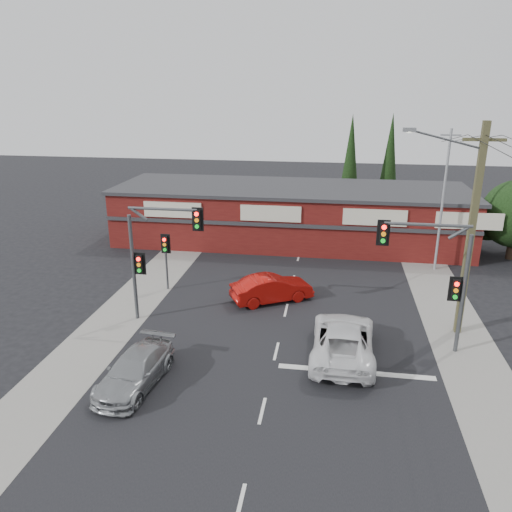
# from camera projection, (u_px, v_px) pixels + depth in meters

# --- Properties ---
(ground) EXTENTS (120.00, 120.00, 0.00)m
(ground) POSITION_uv_depth(u_px,v_px,m) (277.00, 348.00, 22.83)
(ground) COLOR black
(ground) RESTS_ON ground
(road_strip) EXTENTS (14.00, 70.00, 0.01)m
(road_strip) POSITION_uv_depth(u_px,v_px,m) (288.00, 304.00, 27.50)
(road_strip) COLOR black
(road_strip) RESTS_ON ground
(verge_left) EXTENTS (3.00, 70.00, 0.02)m
(verge_left) POSITION_uv_depth(u_px,v_px,m) (141.00, 294.00, 28.75)
(verge_left) COLOR gray
(verge_left) RESTS_ON ground
(verge_right) EXTENTS (3.00, 70.00, 0.02)m
(verge_right) POSITION_uv_depth(u_px,v_px,m) (448.00, 314.00, 26.25)
(verge_right) COLOR gray
(verge_right) RESTS_ON ground
(stop_line) EXTENTS (6.50, 0.35, 0.01)m
(stop_line) POSITION_uv_depth(u_px,v_px,m) (356.00, 372.00, 20.90)
(stop_line) COLOR silver
(stop_line) RESTS_ON ground
(white_suv) EXTENTS (2.81, 5.85, 1.61)m
(white_suv) POSITION_uv_depth(u_px,v_px,m) (343.00, 339.00, 21.95)
(white_suv) COLOR silver
(white_suv) RESTS_ON ground
(silver_suv) EXTENTS (2.34, 4.75, 1.33)m
(silver_suv) POSITION_uv_depth(u_px,v_px,m) (135.00, 370.00, 19.82)
(silver_suv) COLOR #989B9D
(silver_suv) RESTS_ON ground
(red_sedan) EXTENTS (4.71, 3.60, 1.49)m
(red_sedan) POSITION_uv_depth(u_px,v_px,m) (272.00, 288.00, 27.66)
(red_sedan) COLOR #A50E0A
(red_sedan) RESTS_ON ground
(lane_dashes) EXTENTS (0.12, 37.03, 0.01)m
(lane_dashes) POSITION_uv_depth(u_px,v_px,m) (276.00, 351.00, 22.56)
(lane_dashes) COLOR silver
(lane_dashes) RESTS_ON ground
(shop_building) EXTENTS (27.30, 8.40, 4.22)m
(shop_building) POSITION_uv_depth(u_px,v_px,m) (290.00, 214.00, 38.17)
(shop_building) COLOR #4F110F
(shop_building) RESTS_ON ground
(conifer_near) EXTENTS (1.80, 1.80, 9.25)m
(conifer_near) POSITION_uv_depth(u_px,v_px,m) (350.00, 159.00, 42.99)
(conifer_near) COLOR #2D2116
(conifer_near) RESTS_ON ground
(conifer_far) EXTENTS (1.80, 1.80, 9.25)m
(conifer_far) POSITION_uv_depth(u_px,v_px,m) (390.00, 156.00, 44.34)
(conifer_far) COLOR #2D2116
(conifer_far) RESTS_ON ground
(traffic_mast_left) EXTENTS (3.77, 0.27, 5.97)m
(traffic_mast_left) POSITION_uv_depth(u_px,v_px,m) (152.00, 247.00, 24.38)
(traffic_mast_left) COLOR #47494C
(traffic_mast_left) RESTS_ON ground
(traffic_mast_right) EXTENTS (3.96, 0.27, 5.97)m
(traffic_mast_right) POSITION_uv_depth(u_px,v_px,m) (439.00, 268.00, 21.48)
(traffic_mast_right) COLOR #47494C
(traffic_mast_right) RESTS_ON ground
(pedestal_signal) EXTENTS (0.55, 0.27, 3.38)m
(pedestal_signal) POSITION_uv_depth(u_px,v_px,m) (166.00, 250.00, 28.73)
(pedestal_signal) COLOR #47494C
(pedestal_signal) RESTS_ON ground
(utility_pole) EXTENTS (4.38, 0.59, 10.00)m
(utility_pole) POSITION_uv_depth(u_px,v_px,m) (469.00, 225.00, 22.65)
(utility_pole) COLOR brown
(utility_pole) RESTS_ON ground
(steel_pole) EXTENTS (1.20, 0.16, 9.00)m
(steel_pole) POSITION_uv_depth(u_px,v_px,m) (443.00, 199.00, 31.21)
(steel_pole) COLOR gray
(steel_pole) RESTS_ON ground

